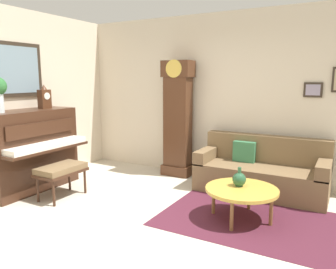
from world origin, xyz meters
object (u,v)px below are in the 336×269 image
object	(u,v)px
piano	(30,150)
couch	(261,172)
piano_bench	(61,170)
green_jug	(239,179)
mantel_clock	(44,98)
grandfather_clock	(178,122)
coffee_table	(242,190)

from	to	relation	value
piano	couch	distance (m)	3.58
piano_bench	green_jug	distance (m)	2.52
mantel_clock	grandfather_clock	bearing A→B (deg)	41.76
grandfather_clock	couch	world-z (taller)	grandfather_clock
grandfather_clock	couch	size ratio (longest dim) A/B	1.07
mantel_clock	piano	bearing A→B (deg)	-90.46
green_jug	mantel_clock	bearing A→B (deg)	-176.32
mantel_clock	couch	bearing A→B (deg)	21.89
piano_bench	couch	distance (m)	2.97
grandfather_clock	coffee_table	world-z (taller)	grandfather_clock
grandfather_clock	couch	xyz separation A→B (m)	(1.53, -0.19, -0.65)
couch	mantel_clock	world-z (taller)	mantel_clock
couch	coffee_table	xyz separation A→B (m)	(0.04, -1.14, 0.06)
piano	green_jug	world-z (taller)	piano
couch	green_jug	xyz separation A→B (m)	(-0.02, -1.07, 0.17)
couch	coffee_table	size ratio (longest dim) A/B	2.16
piano	coffee_table	distance (m)	3.26
piano_bench	mantel_clock	xyz separation A→B (m)	(-0.71, 0.39, 1.01)
piano	piano_bench	distance (m)	0.75
couch	green_jug	distance (m)	1.09
couch	mantel_clock	size ratio (longest dim) A/B	5.00
couch	grandfather_clock	bearing A→B (deg)	172.97
piano_bench	mantel_clock	world-z (taller)	mantel_clock
piano	coffee_table	bearing A→B (deg)	8.42
piano_bench	mantel_clock	distance (m)	1.29
piano_bench	piano	bearing A→B (deg)	176.10
grandfather_clock	coffee_table	xyz separation A→B (m)	(1.57, -1.33, -0.59)
piano_bench	grandfather_clock	size ratio (longest dim) A/B	0.34
piano_bench	coffee_table	bearing A→B (deg)	11.85
piano	couch	xyz separation A→B (m)	(3.18, 1.61, -0.31)
mantel_clock	green_jug	size ratio (longest dim) A/B	1.58
piano	coffee_table	world-z (taller)	piano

